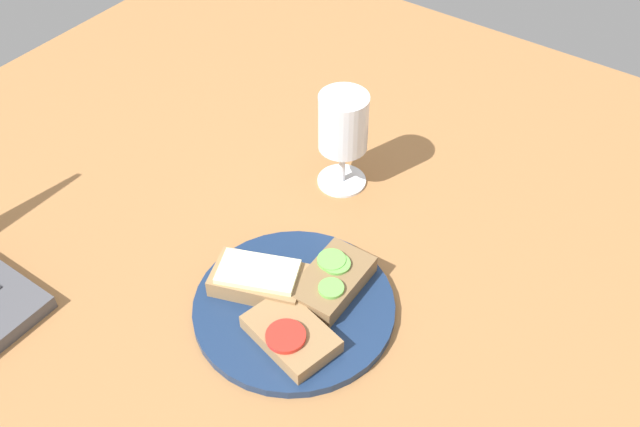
# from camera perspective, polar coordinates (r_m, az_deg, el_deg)

# --- Properties ---
(wooden_table) EXTENTS (1.40, 1.40, 0.03)m
(wooden_table) POSITION_cam_1_polar(r_m,az_deg,el_deg) (0.93, -2.40, -5.20)
(wooden_table) COLOR #9E6B3D
(wooden_table) RESTS_ON ground
(plate) EXTENTS (0.24, 0.24, 0.01)m
(plate) POSITION_cam_1_polar(r_m,az_deg,el_deg) (0.87, -2.09, -7.47)
(plate) COLOR navy
(plate) RESTS_ON wooden_table
(sandwich_with_cucumber) EXTENTS (0.11, 0.07, 0.03)m
(sandwich_with_cucumber) POSITION_cam_1_polar(r_m,az_deg,el_deg) (0.87, 0.93, -5.41)
(sandwich_with_cucumber) COLOR brown
(sandwich_with_cucumber) RESTS_ON plate
(sandwich_with_cheese) EXTENTS (0.10, 0.13, 0.03)m
(sandwich_with_cheese) POSITION_cam_1_polar(r_m,az_deg,el_deg) (0.88, -4.94, -5.20)
(sandwich_with_cheese) COLOR #937047
(sandwich_with_cheese) RESTS_ON plate
(sandwich_with_tomato) EXTENTS (0.09, 0.12, 0.03)m
(sandwich_with_tomato) POSITION_cam_1_polar(r_m,az_deg,el_deg) (0.83, -2.38, -9.61)
(sandwich_with_tomato) COLOR #937047
(sandwich_with_tomato) RESTS_ON plate
(wine_glass) EXTENTS (0.07, 0.07, 0.15)m
(wine_glass) POSITION_cam_1_polar(r_m,az_deg,el_deg) (0.97, 1.87, 7.01)
(wine_glass) COLOR white
(wine_glass) RESTS_ON wooden_table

